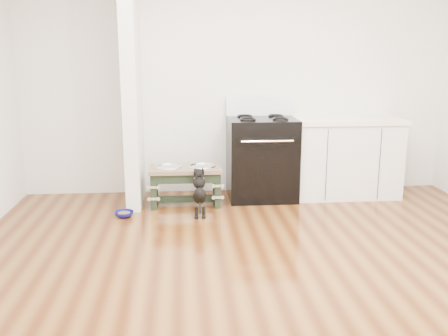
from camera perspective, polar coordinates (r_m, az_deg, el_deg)
ground at (r=3.79m, az=5.61°, el=-12.62°), size 5.00×5.00×0.00m
room_shell at (r=3.42m, az=6.22°, el=12.66°), size 5.00×5.00×5.00m
partition_wall at (r=5.49m, az=-10.49°, el=9.82°), size 0.15×0.80×2.70m
oven_range at (r=5.71m, az=4.32°, el=1.28°), size 0.76×0.69×1.14m
cabinet_run at (r=5.96m, az=13.62°, el=1.21°), size 1.24×0.64×0.91m
dog_feeder at (r=5.46m, az=-4.42°, el=-1.16°), size 0.78×0.42×0.44m
puppy at (r=5.12m, az=-2.83°, el=-2.58°), size 0.14×0.40×0.47m
floor_bowl at (r=5.21m, az=-11.34°, el=-5.19°), size 0.20×0.20×0.06m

